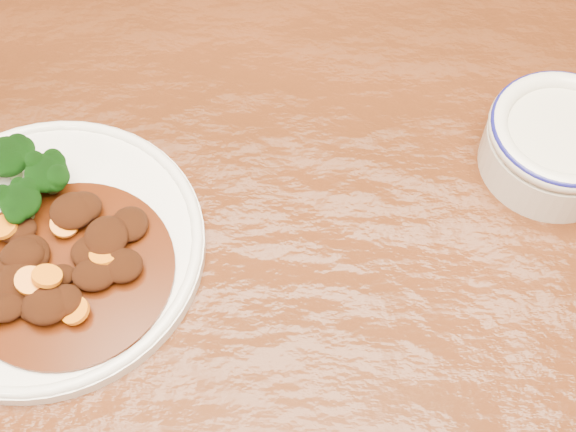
{
  "coord_description": "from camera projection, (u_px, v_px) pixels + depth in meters",
  "views": [
    {
      "loc": [
        -0.04,
        -0.33,
        1.37
      ],
      "look_at": [
        -0.02,
        0.05,
        0.77
      ],
      "focal_mm": 50.0,
      "sensor_mm": 36.0,
      "label": 1
    }
  ],
  "objects": [
    {
      "name": "mince_stew",
      "position": [
        58.0,
        264.0,
        0.68
      ],
      "size": [
        0.18,
        0.18,
        0.03
      ],
      "color": "#431D07",
      "rests_on": "dinner_plate"
    },
    {
      "name": "dip_bowl",
      "position": [
        558.0,
        143.0,
        0.74
      ],
      "size": [
        0.14,
        0.14,
        0.06
      ],
      "rotation": [
        0.0,
        0.0,
        -0.14
      ],
      "color": "beige",
      "rests_on": "dining_table"
    },
    {
      "name": "dinner_plate",
      "position": [
        46.0,
        248.0,
        0.71
      ],
      "size": [
        0.28,
        0.28,
        0.02
      ],
      "rotation": [
        0.0,
        0.0,
        -0.38
      ],
      "color": "white",
      "rests_on": "dining_table"
    },
    {
      "name": "dining_table",
      "position": [
        315.0,
        317.0,
        0.77
      ],
      "size": [
        1.57,
        1.02,
        0.75
      ],
      "rotation": [
        0.0,
        0.0,
        -0.09
      ],
      "color": "#4F220E",
      "rests_on": "ground"
    }
  ]
}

